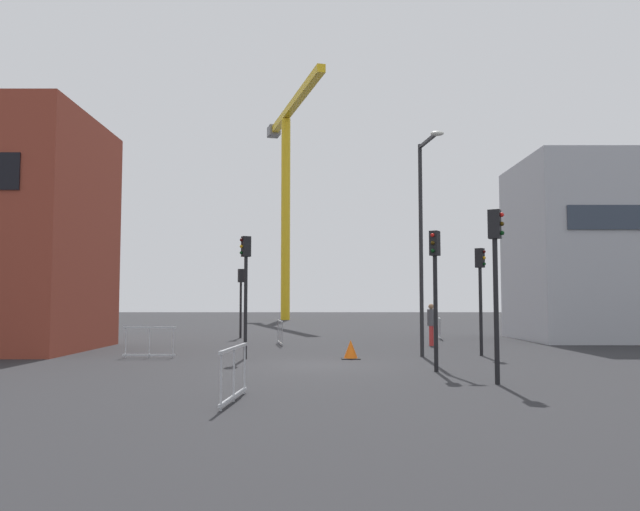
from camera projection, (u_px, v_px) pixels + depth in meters
name	position (u px, v px, depth m)	size (l,w,h in m)	color
ground	(320.00, 365.00, 19.21)	(160.00, 160.00, 0.00)	#28282B
construction_crane	(288.00, 173.00, 62.18)	(6.39, 20.16, 21.11)	gold
streetlamp_tall	(424.00, 228.00, 22.18)	(0.55, 2.13, 7.61)	#232326
traffic_light_crosswalk	(241.00, 291.00, 32.96)	(0.39, 0.33, 3.61)	black
traffic_light_median	(435.00, 277.00, 17.66)	(0.35, 0.39, 3.95)	black
traffic_light_far	(481.00, 283.00, 22.64)	(0.37, 0.36, 3.86)	black
traffic_light_verge	(496.00, 267.00, 15.09)	(0.39, 0.34, 4.18)	black
traffic_light_island	(246.00, 277.00, 21.46)	(0.39, 0.35, 4.18)	black
pedestrian_walking	(432.00, 321.00, 27.29)	(0.34, 0.34, 1.82)	red
safety_barrier_left_run	(150.00, 342.00, 21.68)	(1.84, 0.09, 1.08)	#B2B5BA
safety_barrier_mid_span	(280.00, 332.00, 27.84)	(0.40, 2.30, 1.08)	gray
safety_barrier_rear	(234.00, 373.00, 12.41)	(0.26, 2.32, 1.08)	#B2B5BA
safety_barrier_front	(440.00, 328.00, 31.74)	(0.33, 1.81, 1.08)	#9EA0A5
traffic_cone_striped	(351.00, 350.00, 21.28)	(0.64, 0.64, 0.65)	black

